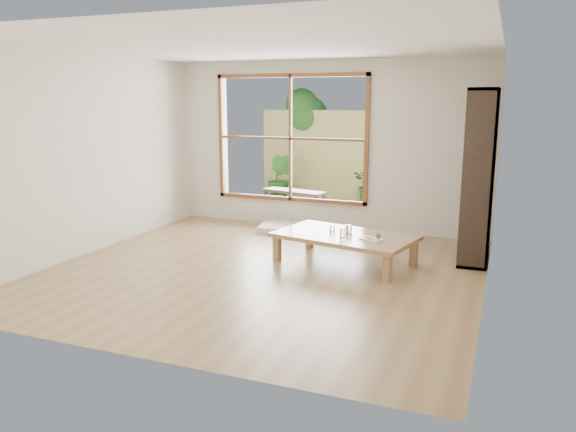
% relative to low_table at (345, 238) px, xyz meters
% --- Properties ---
extents(ground, '(5.00, 5.00, 0.00)m').
position_rel_low_table_xyz_m(ground, '(-0.81, -0.64, -0.32)').
color(ground, '#977A4B').
rests_on(ground, ground).
extents(low_table, '(1.85, 1.29, 0.37)m').
position_rel_low_table_xyz_m(low_table, '(0.00, 0.00, 0.00)').
color(low_table, '#A4754F').
rests_on(low_table, ground).
extents(floor_cushion, '(0.72, 0.72, 0.09)m').
position_rel_low_table_xyz_m(floor_cushion, '(-1.43, 1.36, -0.28)').
color(floor_cushion, white).
rests_on(floor_cushion, ground).
extents(bookshelf, '(0.34, 0.97, 2.15)m').
position_rel_low_table_xyz_m(bookshelf, '(1.50, 0.75, 0.75)').
color(bookshelf, '#30241A').
rests_on(bookshelf, ground).
extents(glass_tall, '(0.06, 0.06, 0.12)m').
position_rel_low_table_xyz_m(glass_tall, '(0.01, -0.16, 0.10)').
color(glass_tall, silver).
rests_on(glass_tall, low_table).
extents(glass_mid, '(0.08, 0.08, 0.11)m').
position_rel_low_table_xyz_m(glass_mid, '(0.04, 0.05, 0.10)').
color(glass_mid, silver).
rests_on(glass_mid, low_table).
extents(glass_short, '(0.07, 0.07, 0.08)m').
position_rel_low_table_xyz_m(glass_short, '(0.04, 0.04, 0.09)').
color(glass_short, silver).
rests_on(glass_short, low_table).
extents(glass_small, '(0.07, 0.07, 0.08)m').
position_rel_low_table_xyz_m(glass_small, '(-0.19, 0.09, 0.09)').
color(glass_small, silver).
rests_on(glass_small, low_table).
extents(food_tray, '(0.31, 0.27, 0.08)m').
position_rel_low_table_xyz_m(food_tray, '(0.39, -0.14, 0.06)').
color(food_tray, white).
rests_on(food_tray, low_table).
extents(deck, '(2.80, 2.00, 0.05)m').
position_rel_low_table_xyz_m(deck, '(-1.41, 2.92, -0.32)').
color(deck, '#383229').
rests_on(deck, ground).
extents(garden_bench, '(1.22, 0.59, 0.37)m').
position_rel_low_table_xyz_m(garden_bench, '(-1.73, 2.80, 0.01)').
color(garden_bench, '#30241A').
rests_on(garden_bench, deck).
extents(bamboo_fence, '(2.80, 0.06, 1.80)m').
position_rel_low_table_xyz_m(bamboo_fence, '(-1.41, 3.92, 0.58)').
color(bamboo_fence, '#CDBD69').
rests_on(bamboo_fence, ground).
extents(shrub_right, '(0.94, 0.87, 0.88)m').
position_rel_low_table_xyz_m(shrub_right, '(-0.46, 3.63, 0.14)').
color(shrub_right, '#2A6927').
rests_on(shrub_right, deck).
extents(shrub_left, '(0.61, 0.53, 0.96)m').
position_rel_low_table_xyz_m(shrub_left, '(-2.23, 3.38, 0.18)').
color(shrub_left, '#2A6927').
rests_on(shrub_left, deck).
extents(garden_tree, '(1.04, 0.85, 2.22)m').
position_rel_low_table_xyz_m(garden_tree, '(-2.09, 4.22, 1.30)').
color(garden_tree, '#4C3D2D').
rests_on(garden_tree, ground).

